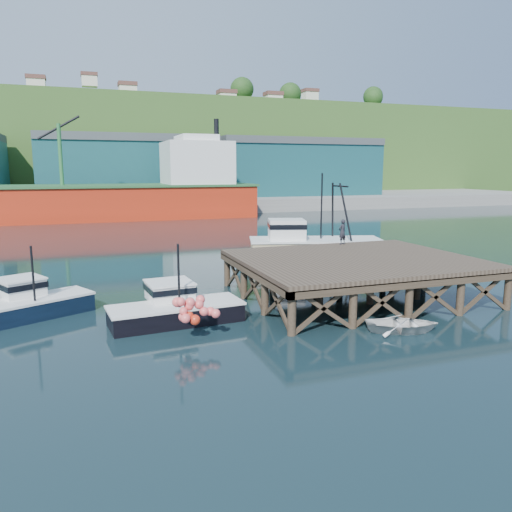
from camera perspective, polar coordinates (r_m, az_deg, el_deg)
name	(u,v)px	position (r m, az deg, el deg)	size (l,w,h in m)	color
ground	(258,306)	(25.07, 0.18, -5.71)	(300.00, 300.00, 0.00)	black
wharf	(357,262)	(26.79, 11.46, -0.63)	(12.00, 10.00, 2.62)	brown
far_quay	(126,201)	(93.25, -14.61, 6.08)	(160.00, 40.00, 2.00)	gray
warehouse_mid	(128,170)	(88.10, -14.47, 9.46)	(28.00, 16.00, 9.00)	#1B555A
warehouse_right	(291,170)	(95.66, 3.99, 9.76)	(30.00, 16.00, 9.00)	#1B555A
cargo_ship	(75,195)	(70.80, -19.94, 6.56)	(55.50, 10.00, 13.75)	red
hillside	(112,150)	(123.06, -16.10, 11.53)	(220.00, 50.00, 22.00)	#2D511E
boat_navy	(28,302)	(25.38, -24.59, -4.83)	(5.76, 4.23, 3.41)	black
boat_black	(175,307)	(22.70, -9.29, -5.77)	(6.04, 5.05, 3.63)	black
trawler	(313,243)	(37.06, 6.51, 1.45)	(10.23, 6.09, 6.46)	tan
dinghy	(402,324)	(22.04, 16.39, -7.50)	(2.15, 3.01, 0.62)	white
dockworker	(342,232)	(31.39, 9.84, 2.73)	(0.57, 0.37, 1.56)	black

